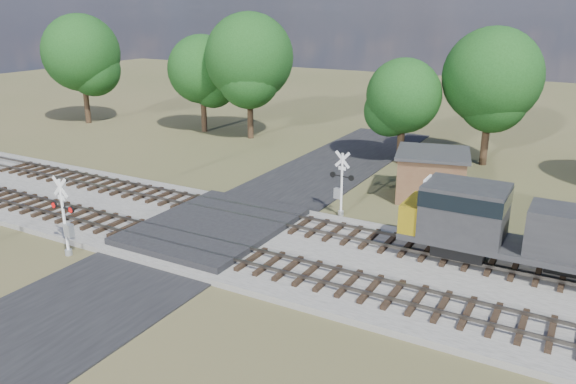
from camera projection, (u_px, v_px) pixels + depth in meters
The scene contains 10 objects.
ground at pixel (209, 236), 30.09m from camera, with size 160.00×160.00×0.00m, color #424726.
ballast_bed at pixel (390, 271), 25.82m from camera, with size 140.00×10.00×0.30m, color gray.
road at pixel (209, 235), 30.08m from camera, with size 7.00×60.00×0.08m, color black.
crossing_panel at pixel (214, 228), 30.41m from camera, with size 7.00×9.00×0.62m, color #262628.
track_near at pixel (236, 255), 26.86m from camera, with size 140.00×2.60×0.33m.
track_far at pixel (287, 222), 31.00m from camera, with size 140.00×2.60×0.33m.
crossing_signal_near at pixel (66, 224), 27.24m from camera, with size 1.64×0.35×4.06m.
crossing_signal_far at pixel (340, 189), 32.63m from camera, with size 1.57×0.36×3.90m.
equipment_shed at pixel (432, 175), 35.72m from camera, with size 5.40×5.40×3.05m.
treeline at pixel (478, 75), 40.35m from camera, with size 84.28×11.35×11.86m.
Camera 1 is at (17.30, -22.20, 11.71)m, focal length 35.00 mm.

